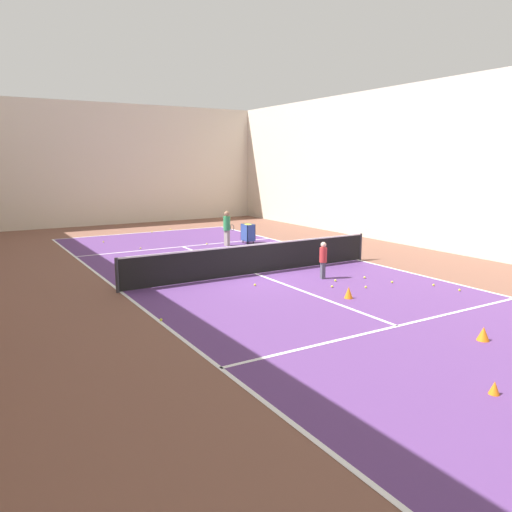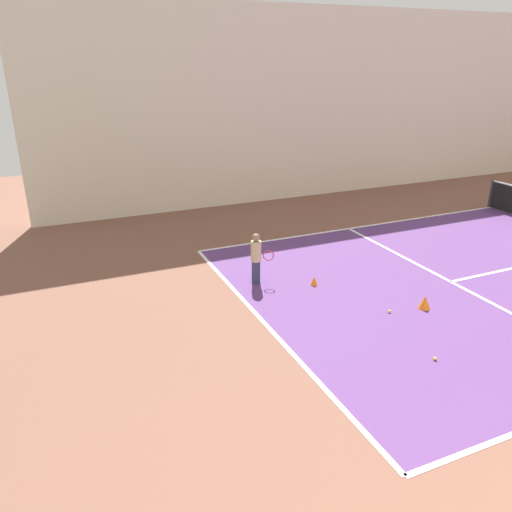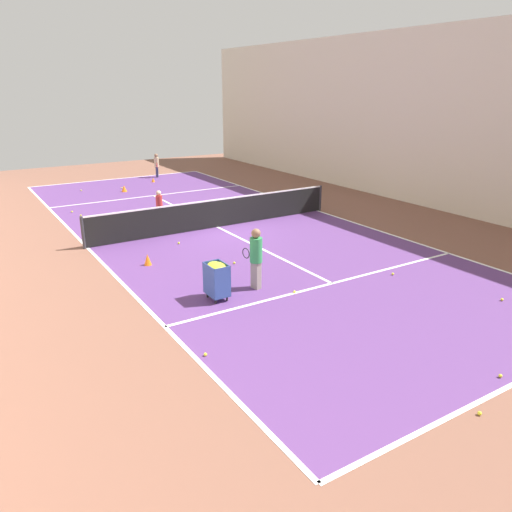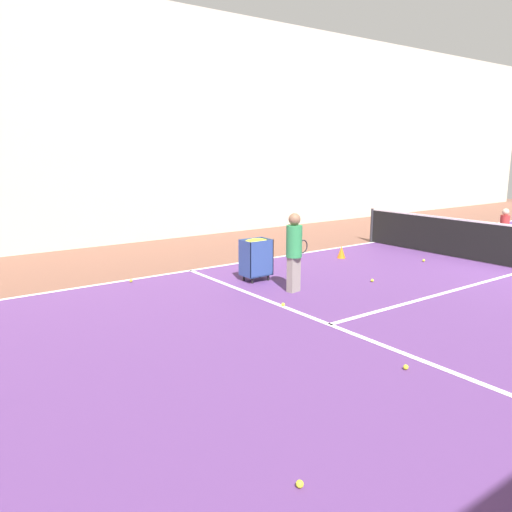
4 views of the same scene
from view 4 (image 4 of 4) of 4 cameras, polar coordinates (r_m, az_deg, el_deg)
The scene contains 18 objects.
line_sideline_right at distance 16.18m, azimuth 13.29°, elevation 1.54°, with size 0.10×23.78×0.00m, color white.
line_service_far at distance 8.38m, azimuth 8.40°, elevation -7.76°, with size 9.49×0.10×0.00m, color white.
hall_enclosure_right at distance 19.19m, azimuth 3.30°, elevation 14.32°, with size 0.15×32.94×7.30m.
coach_at_net at distance 10.03m, azimuth 4.39°, elevation 1.01°, with size 0.37×0.66×1.61m.
child_midcourt at distance 15.74m, azimuth 26.50°, elevation 2.96°, with size 0.32×0.32×1.24m.
ball_cart at distance 10.93m, azimuth 0.00°, elevation 0.52°, with size 0.45×0.63×0.94m.
training_cone_2 at distance 13.56m, azimuth 9.73°, elevation 0.46°, with size 0.22×0.22×0.33m, color orange.
tennis_ball_0 at distance 19.23m, azimuth 23.77°, elevation 2.54°, with size 0.07×0.07×0.07m, color yellow.
tennis_ball_1 at distance 13.65m, azimuth 18.62°, elevation -0.48°, with size 0.07×0.07×0.07m, color yellow.
tennis_ball_2 at distance 6.95m, azimuth 16.75°, elevation -12.07°, with size 0.07×0.07×0.07m, color yellow.
tennis_ball_3 at distance 4.65m, azimuth 5.02°, elevation -24.52°, with size 0.07×0.07×0.07m, color yellow.
tennis_ball_4 at distance 20.02m, azimuth 24.58°, elevation 2.80°, with size 0.07×0.07×0.07m, color yellow.
tennis_ball_8 at distance 17.04m, azimuth 23.81°, elevation 1.47°, with size 0.07×0.07×0.07m, color yellow.
tennis_ball_12 at distance 18.00m, azimuth 24.50°, elevation 1.91°, with size 0.07×0.07×0.07m, color yellow.
tennis_ball_13 at distance 11.25m, azimuth -14.10°, elevation -2.75°, with size 0.07×0.07×0.07m, color yellow.
tennis_ball_14 at distance 16.37m, azimuth 26.85°, elevation 0.81°, with size 0.07×0.07×0.07m, color yellow.
tennis_ball_15 at distance 9.25m, azimuth 3.12°, elevation -5.56°, with size 0.07×0.07×0.07m, color yellow.
tennis_ball_18 at distance 11.23m, azimuth 13.14°, elevation -2.73°, with size 0.07×0.07×0.07m, color yellow.
Camera 4 is at (-5.61, 12.11, 2.79)m, focal length 35.00 mm.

